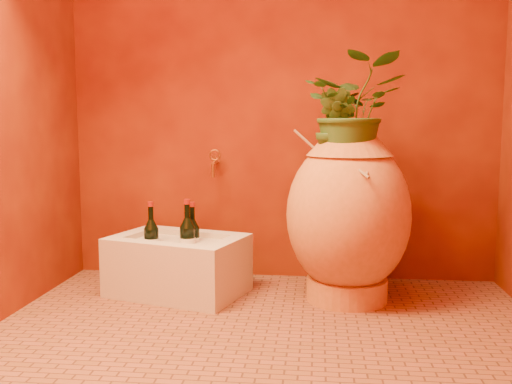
# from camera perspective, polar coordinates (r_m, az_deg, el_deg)

# --- Properties ---
(floor) EXTENTS (2.50, 2.50, 0.00)m
(floor) POSITION_cam_1_polar(r_m,az_deg,el_deg) (2.56, 0.96, -14.26)
(floor) COLOR brown
(floor) RESTS_ON ground
(wall_back) EXTENTS (2.50, 0.02, 2.50)m
(wall_back) POSITION_cam_1_polar(r_m,az_deg,el_deg) (3.39, 2.59, 12.46)
(wall_back) COLOR #571104
(wall_back) RESTS_ON ground
(amphora) EXTENTS (0.84, 0.84, 0.91)m
(amphora) POSITION_cam_1_polar(r_m,az_deg,el_deg) (2.98, 9.21, -2.22)
(amphora) COLOR #C47537
(amphora) RESTS_ON floor
(stone_basin) EXTENTS (0.79, 0.66, 0.32)m
(stone_basin) POSITION_cam_1_polar(r_m,az_deg,el_deg) (3.14, -7.79, -7.35)
(stone_basin) COLOR beige
(stone_basin) RESTS_ON floor
(wine_bottle_a) EXTENTS (0.08, 0.08, 0.32)m
(wine_bottle_a) POSITION_cam_1_polar(r_m,az_deg,el_deg) (3.12, -6.35, -4.80)
(wine_bottle_a) COLOR black
(wine_bottle_a) RESTS_ON stone_basin
(wine_bottle_b) EXTENTS (0.08, 0.08, 0.35)m
(wine_bottle_b) POSITION_cam_1_polar(r_m,az_deg,el_deg) (3.06, -6.86, -4.87)
(wine_bottle_b) COLOR black
(wine_bottle_b) RESTS_ON stone_basin
(wine_bottle_c) EXTENTS (0.08, 0.08, 0.33)m
(wine_bottle_c) POSITION_cam_1_polar(r_m,az_deg,el_deg) (3.11, -10.41, -4.87)
(wine_bottle_c) COLOR black
(wine_bottle_c) RESTS_ON stone_basin
(wall_tap) EXTENTS (0.07, 0.15, 0.16)m
(wall_tap) POSITION_cam_1_polar(r_m,az_deg,el_deg) (3.35, -4.19, 3.03)
(wall_tap) COLOR #9D6524
(wall_tap) RESTS_ON wall_back
(plant_main) EXTENTS (0.49, 0.43, 0.54)m
(plant_main) POSITION_cam_1_polar(r_m,az_deg,el_deg) (2.93, 9.73, 8.11)
(plant_main) COLOR #2A4F1C
(plant_main) RESTS_ON amphora
(plant_side) EXTENTS (0.28, 0.27, 0.39)m
(plant_side) POSITION_cam_1_polar(r_m,az_deg,el_deg) (2.88, 7.99, 6.37)
(plant_side) COLOR #2A4F1C
(plant_side) RESTS_ON amphora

